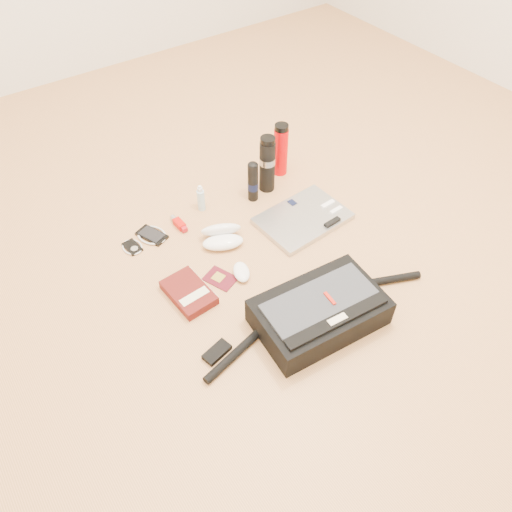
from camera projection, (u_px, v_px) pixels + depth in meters
name	position (u px, v px, depth m)	size (l,w,h in m)	color
ground	(273.00, 270.00, 1.98)	(4.00, 4.00, 0.00)	tan
messenger_bag	(319.00, 312.00, 1.77)	(0.93, 0.32, 0.13)	black
laptop	(303.00, 218.00, 2.17)	(0.39, 0.29, 0.04)	#ACACAF
book	(189.00, 292.00, 1.88)	(0.15, 0.21, 0.04)	#4B0F0D
passport	(220.00, 278.00, 1.95)	(0.12, 0.14, 0.01)	#4C0C16
mouse	(241.00, 272.00, 1.95)	(0.10, 0.12, 0.03)	white
sunglasses_case	(222.00, 236.00, 2.06)	(0.21, 0.20, 0.10)	white
ipod	(132.00, 247.00, 2.06)	(0.08, 0.09, 0.01)	black
phone	(152.00, 235.00, 2.11)	(0.13, 0.15, 0.01)	black
inhaler	(179.00, 223.00, 2.15)	(0.03, 0.11, 0.03)	#BB0D08
spray_bottle	(201.00, 199.00, 2.19)	(0.04, 0.04, 0.13)	#ACD3E5
aerosol_can	(253.00, 181.00, 2.21)	(0.05, 0.05, 0.20)	black
thermos_black	(267.00, 164.00, 2.23)	(0.08, 0.08, 0.27)	black
thermos_red	(281.00, 150.00, 2.32)	(0.08, 0.08, 0.26)	#CF0206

